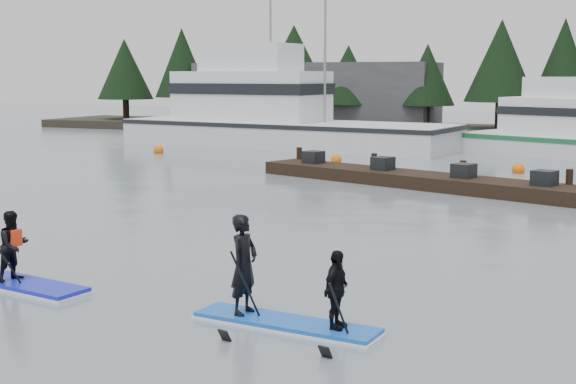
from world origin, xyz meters
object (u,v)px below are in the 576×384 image
at_px(fishing_boat_large, 276,131).
at_px(floating_dock, 427,181).
at_px(paddleboard_duo, 282,288).
at_px(paddleboard_solo, 14,261).

xyz_separation_m(fishing_boat_large, floating_dock, (12.17, -13.69, -0.60)).
bearing_deg(fishing_boat_large, paddleboard_duo, -58.19).
distance_m(fishing_boat_large, paddleboard_solo, 31.65).
relative_size(fishing_boat_large, floating_dock, 1.39).
distance_m(paddleboard_solo, paddleboard_duo, 5.79).
height_order(fishing_boat_large, paddleboard_solo, fishing_boat_large).
bearing_deg(floating_dock, paddleboard_duo, -65.12).
bearing_deg(paddleboard_solo, paddleboard_duo, 6.96).
height_order(fishing_boat_large, paddleboard_duo, fishing_boat_large).
bearing_deg(floating_dock, paddleboard_solo, -84.37).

